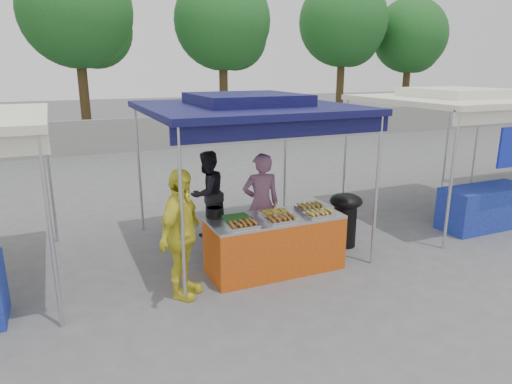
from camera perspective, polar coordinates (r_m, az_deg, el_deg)
name	(u,v)px	position (r m, az deg, el deg)	size (l,w,h in m)	color
ground_plane	(272,267)	(7.12, 1.98, -9.36)	(80.00, 80.00, 0.00)	#59595B
back_wall	(141,134)	(17.22, -14.23, 7.00)	(40.00, 0.25, 1.20)	gray
main_canopy	(247,106)	(7.38, -1.18, 10.64)	(3.20, 3.20, 2.57)	#BAB9C1
neighbor_stall_right	(468,140)	(9.83, 24.98, 5.89)	(3.20, 3.20, 2.57)	#BAB9C1
tree_1	(81,17)	(18.75, -21.06, 19.79)	(4.02, 4.02, 6.90)	#403118
tree_2	(225,26)	(19.80, -3.84, 20.02)	(3.90, 3.90, 6.69)	#403118
tree_3	(345,26)	(23.13, 11.05, 19.70)	(4.09, 4.09, 7.03)	#403118
tree_4	(411,39)	(25.60, 18.84, 17.66)	(3.71, 3.68, 6.33)	#403118
vendor_table	(275,244)	(6.87, 2.37, -6.46)	(2.00, 0.80, 0.85)	#BF4911
food_tray_fl	(243,225)	(6.27, -1.68, -4.16)	(0.42, 0.30, 0.07)	silver
food_tray_fm	(281,219)	(6.50, 3.18, -3.44)	(0.42, 0.30, 0.07)	silver
food_tray_fr	(319,214)	(6.80, 7.86, -2.73)	(0.42, 0.30, 0.07)	silver
food_tray_bl	(236,219)	(6.53, -2.51, -3.35)	(0.42, 0.30, 0.07)	silver
food_tray_bm	(275,212)	(6.81, 2.39, -2.55)	(0.42, 0.30, 0.07)	silver
food_tray_br	(310,207)	(7.11, 6.81, -1.88)	(0.42, 0.30, 0.07)	silver
cooking_pot	(215,212)	(6.70, -5.18, -2.55)	(0.25, 0.25, 0.15)	black
skewer_cup	(276,218)	(6.54, 2.47, -3.23)	(0.07, 0.07, 0.09)	#BAB9C1
wok_burner	(345,215)	(7.89, 11.10, -2.84)	(0.55, 0.55, 0.93)	black
crate_left	(235,248)	(7.43, -2.63, -7.06)	(0.49, 0.34, 0.29)	#1324A0
crate_right	(273,247)	(7.49, 2.09, -6.89)	(0.48, 0.33, 0.29)	#1324A0
crate_stacked	(273,231)	(7.39, 2.12, -4.88)	(0.45, 0.32, 0.27)	#1324A0
vendor_woman	(261,204)	(7.36, 0.64, -1.53)	(0.61, 0.40, 1.68)	#885677
helper_man	(208,193)	(8.26, -6.08, -0.18)	(0.75, 0.59, 1.55)	black
customer_person	(181,235)	(6.03, -9.34, -5.28)	(1.02, 0.43, 1.75)	yellow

